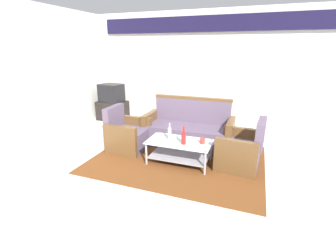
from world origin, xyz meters
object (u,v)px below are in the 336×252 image
(cup, at_px, (202,141))
(tv_stand, at_px, (113,111))
(bottle_clear, at_px, (170,133))
(armchair_right, at_px, (241,151))
(television, at_px, (111,93))
(bottle_red, at_px, (184,137))
(couch, at_px, (188,130))
(coffee_table, at_px, (179,149))
(armchair_left, at_px, (127,136))

(cup, relative_size, tv_stand, 0.12)
(bottle_clear, bearing_deg, armchair_right, 9.98)
(television, bearing_deg, cup, 154.69)
(armchair_right, relative_size, cup, 8.50)
(bottle_red, bearing_deg, bottle_clear, 158.72)
(couch, distance_m, bottle_red, 0.99)
(couch, xyz_separation_m, coffee_table, (0.08, -0.87, -0.04))
(tv_stand, bearing_deg, cup, -32.27)
(couch, bearing_deg, armchair_right, 149.64)
(coffee_table, xyz_separation_m, tv_stand, (-2.58, 1.91, -0.01))
(cup, distance_m, television, 3.52)
(armchair_left, bearing_deg, television, -140.66)
(bottle_clear, xyz_separation_m, television, (-2.39, 1.89, 0.24))
(bottle_red, distance_m, cup, 0.32)
(cup, bearing_deg, television, 147.69)
(cup, xyz_separation_m, television, (-2.97, 1.88, 0.30))
(armchair_right, relative_size, tv_stand, 1.06)
(armchair_right, distance_m, television, 3.99)
(armchair_left, height_order, tv_stand, armchair_left)
(cup, height_order, television, television)
(coffee_table, relative_size, television, 1.69)
(couch, relative_size, cup, 18.03)
(couch, distance_m, armchair_left, 1.25)
(armchair_left, distance_m, bottle_red, 1.31)
(armchair_left, xyz_separation_m, television, (-1.43, 1.69, 0.47))
(bottle_red, bearing_deg, coffee_table, 138.68)
(tv_stand, bearing_deg, couch, -22.71)
(armchair_left, xyz_separation_m, bottle_red, (1.25, -0.31, 0.24))
(armchair_right, height_order, coffee_table, armchair_right)
(armchair_right, height_order, cup, armchair_right)
(couch, distance_m, cup, 0.96)
(bottle_clear, height_order, cup, bottle_clear)
(bottle_red, relative_size, television, 0.47)
(armchair_left, bearing_deg, armchair_right, 89.45)
(bottle_red, bearing_deg, cup, 23.52)
(coffee_table, bearing_deg, bottle_red, -41.32)
(armchair_right, xyz_separation_m, bottle_clear, (-1.20, -0.21, 0.24))
(coffee_table, height_order, television, television)
(couch, xyz_separation_m, cup, (0.47, -0.83, 0.14))
(armchair_right, bearing_deg, cup, 112.00)
(couch, height_order, coffee_table, couch)
(television, bearing_deg, couch, 164.23)
(couch, bearing_deg, bottle_clear, 82.31)
(bottle_red, relative_size, tv_stand, 0.38)
(cup, bearing_deg, armchair_right, 17.57)
(armchair_left, distance_m, armchair_right, 2.16)
(couch, xyz_separation_m, bottle_clear, (-0.11, -0.84, 0.21))
(couch, height_order, armchair_left, couch)
(armchair_right, xyz_separation_m, cup, (-0.62, -0.20, 0.17))
(bottle_red, distance_m, tv_stand, 3.35)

